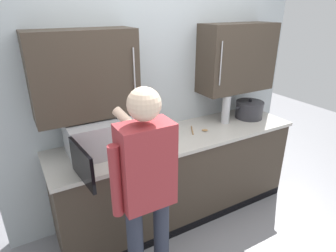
# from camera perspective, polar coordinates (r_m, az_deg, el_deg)

# --- Properties ---
(ground_plane) EXTENTS (9.11, 9.11, 0.00)m
(ground_plane) POSITION_cam_1_polar(r_m,az_deg,el_deg) (2.90, 9.09, -23.47)
(ground_plane) COLOR gray
(back_wall_tiled) EXTENTS (3.24, 0.44, 2.88)m
(back_wall_tiled) POSITION_cam_1_polar(r_m,az_deg,el_deg) (2.85, -0.91, 10.60)
(back_wall_tiled) COLOR #B2BCC1
(back_wall_tiled) RESTS_ON ground_plane
(counter_unit) EXTENTS (2.49, 0.65, 0.92)m
(counter_unit) POSITION_cam_1_polar(r_m,az_deg,el_deg) (3.00, 2.07, -9.92)
(counter_unit) COLOR #3D3328
(counter_unit) RESTS_ON ground_plane
(microwave_oven) EXTENTS (0.58, 0.78, 0.29)m
(microwave_oven) POSITION_cam_1_polar(r_m,az_deg,el_deg) (2.47, -13.63, -2.21)
(microwave_oven) COLOR #B7BABF
(microwave_oven) RESTS_ON counter_unit
(knife_block) EXTENTS (0.11, 0.15, 0.31)m
(knife_block) POSITION_cam_1_polar(r_m,az_deg,el_deg) (2.61, -2.87, -0.73)
(knife_block) COLOR tan
(knife_block) RESTS_ON counter_unit
(thermos_flask) EXTENTS (0.09, 0.09, 0.30)m
(thermos_flask) POSITION_cam_1_polar(r_m,az_deg,el_deg) (3.09, 11.46, 3.27)
(thermos_flask) COLOR #B7BABF
(thermos_flask) RESTS_ON counter_unit
(stock_pot) EXTENTS (0.40, 0.31, 0.22)m
(stock_pot) POSITION_cam_1_polar(r_m,az_deg,el_deg) (3.32, 15.89, 3.17)
(stock_pot) COLOR #2D2D33
(stock_pot) RESTS_ON counter_unit
(wooden_spoon) EXTENTS (0.20, 0.19, 0.02)m
(wooden_spoon) POSITION_cam_1_polar(r_m,az_deg,el_deg) (2.89, 6.21, -0.83)
(wooden_spoon) COLOR #A37547
(wooden_spoon) RESTS_ON counter_unit
(person_figure) EXTENTS (0.44, 0.59, 1.67)m
(person_figure) POSITION_cam_1_polar(r_m,az_deg,el_deg) (1.88, -4.43, -12.27)
(person_figure) COLOR #282D3D
(person_figure) RESTS_ON ground_plane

